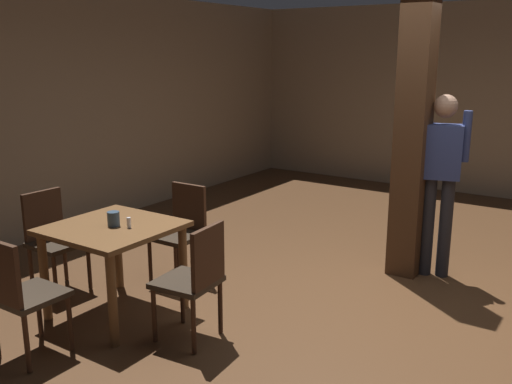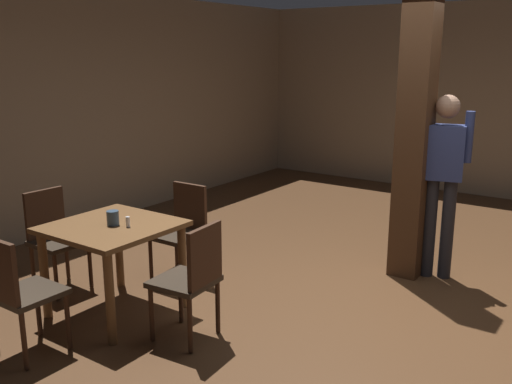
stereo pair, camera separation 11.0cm
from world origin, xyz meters
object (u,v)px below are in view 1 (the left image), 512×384
object	(u,v)px
chair_east	(195,277)
chair_south	(20,292)
chair_west	(52,236)
dining_table	(114,241)
salt_shaker	(129,223)
napkin_cup	(113,219)
standing_person	(441,173)
chair_north	(182,228)

from	to	relation	value
chair_east	chair_south	distance (m)	1.20
chair_east	chair_west	bearing A→B (deg)	179.21
chair_west	chair_south	bearing A→B (deg)	-46.99
dining_table	chair_east	bearing A→B (deg)	0.46
salt_shaker	chair_west	bearing A→B (deg)	179.96
chair_south	chair_west	bearing A→B (deg)	133.01
dining_table	chair_east	size ratio (longest dim) A/B	1.03
dining_table	chair_west	xyz separation A→B (m)	(-0.82, 0.03, -0.11)
chair_south	napkin_cup	xyz separation A→B (m)	(0.00, 0.86, 0.30)
dining_table	chair_south	bearing A→B (deg)	-88.94
napkin_cup	salt_shaker	size ratio (longest dim) A/B	1.40
standing_person	napkin_cup	bearing A→B (deg)	-129.56
dining_table	chair_south	size ratio (longest dim) A/B	1.03
chair_west	salt_shaker	distance (m)	1.02
chair_west	dining_table	bearing A→B (deg)	-2.06
napkin_cup	standing_person	size ratio (longest dim) A/B	0.07
chair_east	napkin_cup	size ratio (longest dim) A/B	7.67
dining_table	salt_shaker	size ratio (longest dim) A/B	11.03
dining_table	napkin_cup	world-z (taller)	napkin_cup
napkin_cup	salt_shaker	world-z (taller)	napkin_cup
chair_east	salt_shaker	bearing A→B (deg)	178.13
chair_north	standing_person	xyz separation A→B (m)	(1.93, 1.43, 0.50)
chair_west	standing_person	bearing A→B (deg)	39.50
salt_shaker	chair_east	bearing A→B (deg)	-1.87
chair_west	napkin_cup	world-z (taller)	chair_west
chair_south	chair_east	bearing A→B (deg)	46.86
chair_east	napkin_cup	distance (m)	0.87
chair_west	chair_north	size ratio (longest dim) A/B	1.00
chair_north	chair_west	bearing A→B (deg)	-134.30
chair_south	chair_north	size ratio (longest dim) A/B	1.00
standing_person	chair_south	bearing A→B (deg)	-121.00
chair_west	napkin_cup	size ratio (longest dim) A/B	7.67
standing_person	chair_west	bearing A→B (deg)	-140.50
napkin_cup	salt_shaker	distance (m)	0.14
chair_west	chair_south	xyz separation A→B (m)	(0.84, -0.90, 0.00)
napkin_cup	dining_table	bearing A→B (deg)	167.79
chair_east	chair_south	xyz separation A→B (m)	(-0.82, -0.87, 0.00)
chair_west	salt_shaker	xyz separation A→B (m)	(0.97, -0.00, 0.29)
chair_east	salt_shaker	distance (m)	0.74
chair_north	salt_shaker	size ratio (longest dim) A/B	10.75
chair_north	napkin_cup	world-z (taller)	chair_north
chair_west	chair_north	distance (m)	1.14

